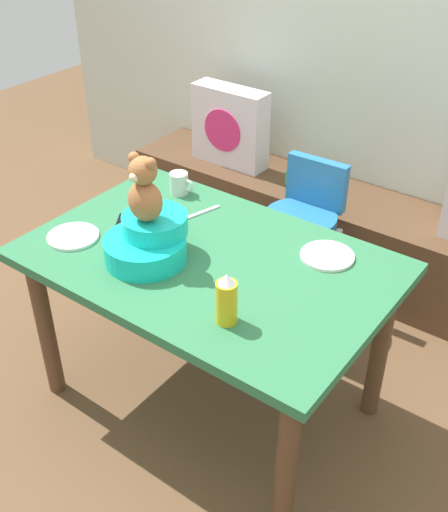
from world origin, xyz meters
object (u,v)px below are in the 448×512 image
at_px(ketchup_bottle, 227,300).
at_px(dinner_plate_near, 327,256).
at_px(coffee_mug, 179,183).
at_px(highchair, 302,221).
at_px(book_stack, 308,178).
at_px(cell_phone, 125,223).
at_px(dining_table, 208,280).
at_px(infant_seat_teal, 148,241).
at_px(pillow_floral_left, 230,127).
at_px(dinner_plate_far, 73,236).
at_px(teddy_bear, 144,190).

relative_size(ketchup_bottle, dinner_plate_near, 0.92).
height_order(coffee_mug, dinner_plate_near, coffee_mug).
relative_size(highchair, dinner_plate_near, 3.95).
distance_m(book_stack, cell_phone, 1.24).
distance_m(dining_table, ketchup_bottle, 0.42).
height_order(infant_seat_teal, coffee_mug, infant_seat_teal).
bearing_deg(infant_seat_teal, pillow_floral_left, 113.94).
distance_m(dinner_plate_near, dinner_plate_far, 0.97).
distance_m(teddy_bear, dinner_plate_far, 0.43).
distance_m(pillow_floral_left, dinner_plate_far, 1.40).
height_order(pillow_floral_left, teddy_bear, teddy_bear).
xyz_separation_m(book_stack, dinner_plate_near, (0.60, -0.93, 0.24)).
bearing_deg(dinner_plate_far, highchair, 63.85).
relative_size(coffee_mug, cell_phone, 0.83).
height_order(book_stack, ketchup_bottle, ketchup_bottle).
bearing_deg(cell_phone, pillow_floral_left, 72.07).
xyz_separation_m(pillow_floral_left, infant_seat_teal, (0.58, -1.30, 0.13)).
bearing_deg(teddy_bear, cell_phone, 153.60).
xyz_separation_m(book_stack, cell_phone, (-0.16, -1.20, 0.24)).
xyz_separation_m(teddy_bear, cell_phone, (-0.24, 0.12, -0.27)).
xyz_separation_m(pillow_floral_left, teddy_bear, (0.58, -1.30, 0.34)).
bearing_deg(ketchup_bottle, cell_phone, 160.31).
height_order(highchair, cell_phone, highchair).
xyz_separation_m(dining_table, highchair, (-0.03, 0.76, -0.12)).
relative_size(pillow_floral_left, dining_table, 0.33).
xyz_separation_m(highchair, dinner_plate_far, (-0.47, -0.96, 0.22)).
distance_m(pillow_floral_left, highchair, 0.85).
bearing_deg(coffee_mug, dining_table, -38.61).
bearing_deg(teddy_bear, pillow_floral_left, 113.93).
bearing_deg(dinner_plate_near, cell_phone, -160.42).
height_order(pillow_floral_left, highchair, pillow_floral_left).
bearing_deg(dinner_plate_far, teddy_bear, 12.93).
height_order(highchair, dinner_plate_far, highchair).
relative_size(pillow_floral_left, infant_seat_teal, 1.33).
distance_m(highchair, infant_seat_teal, 0.94).
xyz_separation_m(coffee_mug, cell_phone, (-0.01, -0.33, -0.04)).
bearing_deg(dining_table, book_stack, 101.64).
distance_m(pillow_floral_left, coffee_mug, 0.93).
height_order(ketchup_bottle, cell_phone, ketchup_bottle).
distance_m(infant_seat_teal, dinner_plate_near, 0.66).
relative_size(pillow_floral_left, cell_phone, 3.06).
height_order(pillow_floral_left, dinner_plate_far, pillow_floral_left).
height_order(dining_table, cell_phone, cell_phone).
bearing_deg(dinner_plate_far, ketchup_bottle, -3.75).
relative_size(dinner_plate_near, dinner_plate_far, 1.00).
bearing_deg(cell_phone, ketchup_bottle, -53.67).
bearing_deg(pillow_floral_left, teddy_bear, -66.07).
xyz_separation_m(coffee_mug, dinner_plate_far, (-0.10, -0.52, -0.04)).
bearing_deg(infant_seat_teal, coffee_mug, 117.01).
distance_m(book_stack, teddy_bear, 1.42).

